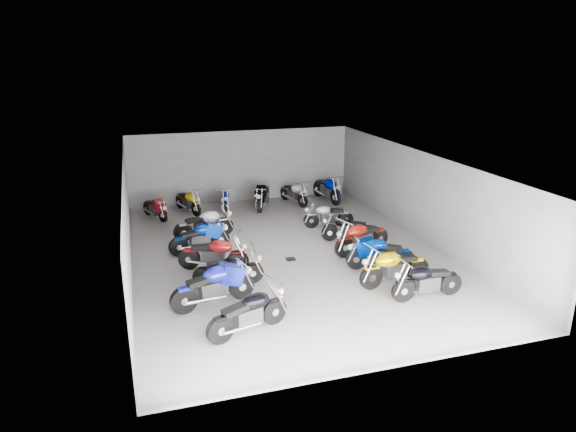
# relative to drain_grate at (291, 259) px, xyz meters

# --- Properties ---
(ground) EXTENTS (14.00, 14.00, 0.00)m
(ground) POSITION_rel_drain_grate_xyz_m (0.00, 0.50, -0.01)
(ground) COLOR #9D9A95
(ground) RESTS_ON ground
(wall_back) EXTENTS (10.00, 0.10, 3.20)m
(wall_back) POSITION_rel_drain_grate_xyz_m (0.00, 7.50, 1.59)
(wall_back) COLOR gray
(wall_back) RESTS_ON ground
(wall_left) EXTENTS (0.10, 14.00, 3.20)m
(wall_left) POSITION_rel_drain_grate_xyz_m (-5.00, 0.50, 1.59)
(wall_left) COLOR gray
(wall_left) RESTS_ON ground
(wall_right) EXTENTS (0.10, 14.00, 3.20)m
(wall_right) POSITION_rel_drain_grate_xyz_m (5.00, 0.50, 1.59)
(wall_right) COLOR gray
(wall_right) RESTS_ON ground
(ceiling) EXTENTS (10.00, 14.00, 0.04)m
(ceiling) POSITION_rel_drain_grate_xyz_m (0.00, 0.50, 3.21)
(ceiling) COLOR black
(ceiling) RESTS_ON wall_back
(drain_grate) EXTENTS (0.32, 0.32, 0.01)m
(drain_grate) POSITION_rel_drain_grate_xyz_m (0.00, 0.00, 0.00)
(drain_grate) COLOR black
(drain_grate) RESTS_ON ground
(motorcycle_left_a) EXTENTS (2.12, 0.89, 0.97)m
(motorcycle_left_a) POSITION_rel_drain_grate_xyz_m (-2.33, -4.15, 0.52)
(motorcycle_left_a) COLOR black
(motorcycle_left_a) RESTS_ON ground
(motorcycle_left_b) EXTENTS (2.34, 0.74, 1.04)m
(motorcycle_left_b) POSITION_rel_drain_grate_xyz_m (-2.90, -2.50, 0.56)
(motorcycle_left_b) COLOR black
(motorcycle_left_b) RESTS_ON ground
(motorcycle_left_c) EXTENTS (2.07, 0.43, 0.91)m
(motorcycle_left_c) POSITION_rel_drain_grate_xyz_m (-2.29, -1.36, 0.49)
(motorcycle_left_c) COLOR black
(motorcycle_left_c) RESTS_ON ground
(motorcycle_left_d) EXTENTS (2.11, 1.02, 0.98)m
(motorcycle_left_d) POSITION_rel_drain_grate_xyz_m (-2.53, -0.15, 0.53)
(motorcycle_left_d) COLOR black
(motorcycle_left_d) RESTS_ON ground
(motorcycle_left_e) EXTENTS (2.12, 0.63, 0.94)m
(motorcycle_left_e) POSITION_rel_drain_grate_xyz_m (-2.73, 1.51, 0.51)
(motorcycle_left_e) COLOR black
(motorcycle_left_e) RESTS_ON ground
(motorcycle_left_f) EXTENTS (2.23, 0.54, 0.98)m
(motorcycle_left_f) POSITION_rel_drain_grate_xyz_m (-2.39, 2.87, 0.53)
(motorcycle_left_f) COLOR black
(motorcycle_left_f) RESTS_ON ground
(motorcycle_right_a) EXTENTS (2.13, 0.42, 0.94)m
(motorcycle_right_a) POSITION_rel_drain_grate_xyz_m (2.73, -3.76, 0.51)
(motorcycle_right_a) COLOR black
(motorcycle_right_a) RESTS_ON ground
(motorcycle_right_b) EXTENTS (2.29, 0.51, 1.01)m
(motorcycle_right_b) POSITION_rel_drain_grate_xyz_m (2.30, -2.71, 0.54)
(motorcycle_right_b) COLOR black
(motorcycle_right_b) RESTS_ON ground
(motorcycle_right_c) EXTENTS (2.09, 0.81, 0.95)m
(motorcycle_right_c) POSITION_rel_drain_grate_xyz_m (2.41, -1.55, 0.51)
(motorcycle_right_c) COLOR black
(motorcycle_right_c) RESTS_ON ground
(motorcycle_right_d) EXTENTS (2.22, 0.81, 1.00)m
(motorcycle_right_d) POSITION_rel_drain_grate_xyz_m (2.47, -0.10, 0.54)
(motorcycle_right_d) COLOR black
(motorcycle_right_d) RESTS_ON ground
(motorcycle_right_e) EXTENTS (1.90, 0.82, 0.87)m
(motorcycle_right_e) POSITION_rel_drain_grate_xyz_m (2.49, 1.06, 0.47)
(motorcycle_right_e) COLOR black
(motorcycle_right_e) RESTS_ON ground
(motorcycle_right_f) EXTENTS (1.96, 0.48, 0.86)m
(motorcycle_right_f) POSITION_rel_drain_grate_xyz_m (2.35, 2.73, 0.47)
(motorcycle_right_f) COLOR black
(motorcycle_right_f) RESTS_ON ground
(motorcycle_back_a) EXTENTS (0.89, 1.75, 0.82)m
(motorcycle_back_a) POSITION_rel_drain_grate_xyz_m (-3.99, 5.81, 0.44)
(motorcycle_back_a) COLOR black
(motorcycle_back_a) RESTS_ON ground
(motorcycle_back_b) EXTENTS (0.87, 1.94, 0.89)m
(motorcycle_back_b) POSITION_rel_drain_grate_xyz_m (-2.60, 6.31, 0.48)
(motorcycle_back_b) COLOR black
(motorcycle_back_b) RESTS_ON ground
(motorcycle_back_c) EXTENTS (0.51, 1.95, 0.86)m
(motorcycle_back_c) POSITION_rel_drain_grate_xyz_m (-1.03, 6.17, 0.46)
(motorcycle_back_c) COLOR black
(motorcycle_back_c) RESTS_ON ground
(motorcycle_back_d) EXTENTS (1.09, 2.14, 1.01)m
(motorcycle_back_d) POSITION_rel_drain_grate_xyz_m (0.59, 6.02, 0.54)
(motorcycle_back_d) COLOR black
(motorcycle_back_d) RESTS_ON ground
(motorcycle_back_e) EXTENTS (0.68, 2.03, 0.91)m
(motorcycle_back_e) POSITION_rel_drain_grate_xyz_m (2.09, 6.23, 0.49)
(motorcycle_back_e) COLOR black
(motorcycle_back_e) RESTS_ON ground
(motorcycle_back_f) EXTENTS (0.56, 2.37, 1.04)m
(motorcycle_back_f) POSITION_rel_drain_grate_xyz_m (3.69, 6.26, 0.56)
(motorcycle_back_f) COLOR black
(motorcycle_back_f) RESTS_ON ground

